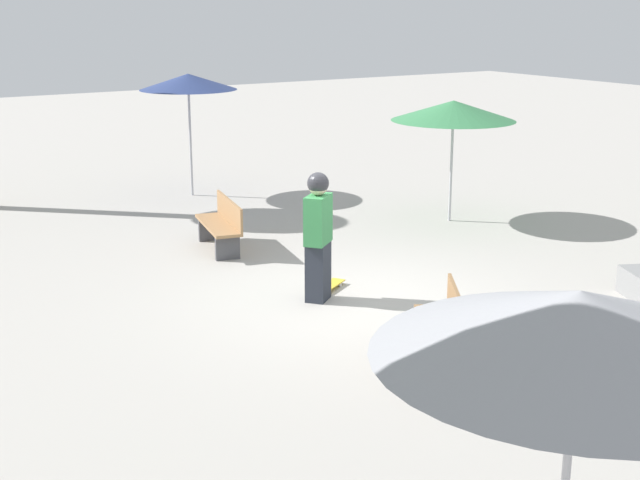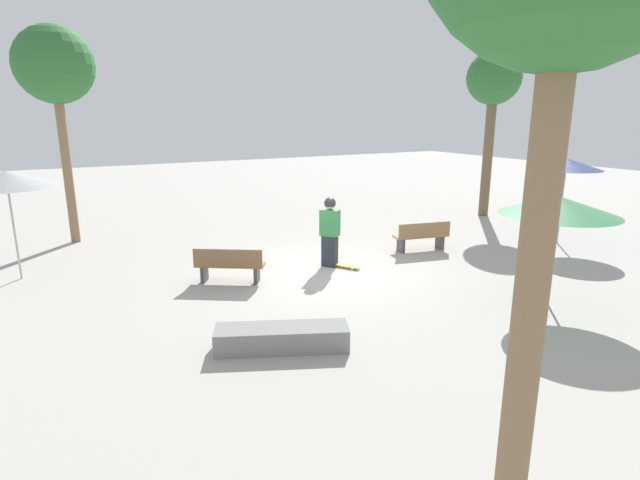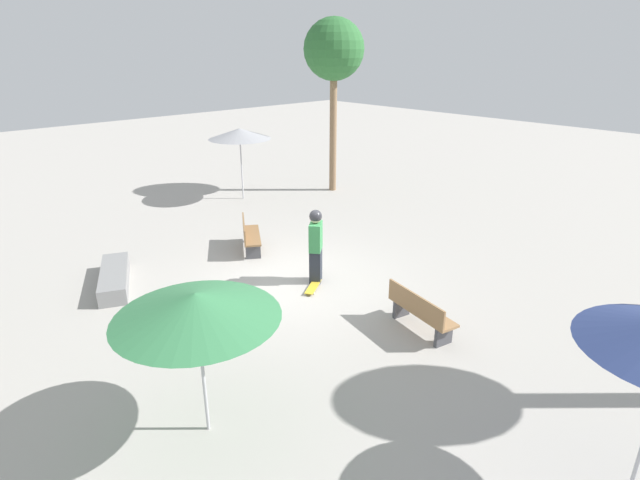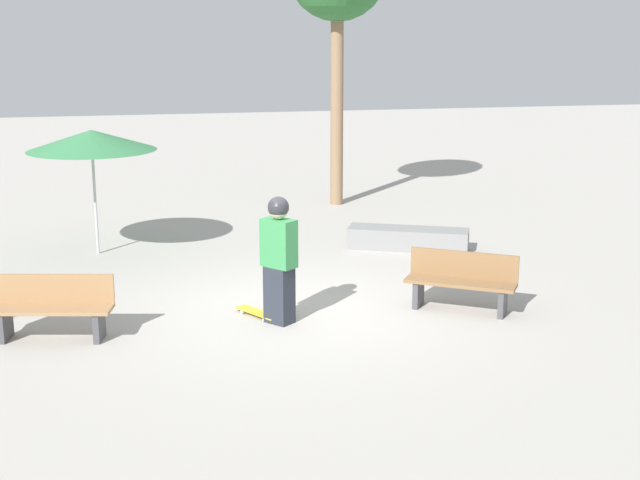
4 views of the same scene
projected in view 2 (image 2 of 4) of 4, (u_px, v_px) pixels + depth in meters
name	position (u px, v px, depth m)	size (l,w,h in m)	color
ground_plane	(326.00, 272.00, 12.48)	(60.00, 60.00, 0.00)	#ADA8A0
skater_main	(330.00, 229.00, 12.72)	(0.54, 0.51, 1.81)	#282D38
skateboard	(345.00, 266.00, 12.80)	(0.79, 0.59, 0.07)	gold
concrete_ledge	(282.00, 338.00, 8.37)	(1.47, 2.28, 0.39)	gray
bench_near	(230.00, 265.00, 11.57)	(1.24, 1.58, 0.85)	#47474C
bench_far	(422.00, 236.00, 14.30)	(0.77, 1.66, 0.85)	#47474C
shade_umbrella_green	(559.00, 206.00, 9.83)	(2.30, 2.30, 2.27)	#B7B7BC
shade_umbrella_navy	(566.00, 164.00, 14.66)	(2.03, 2.03, 2.57)	#B7B7BC
shade_umbrella_grey	(6.00, 179.00, 11.38)	(2.22, 2.22, 2.58)	#B7B7BC
palm_tree_center_right	(55.00, 68.00, 14.14)	(2.19, 2.19, 6.28)	#896B4C
palm_tree_left	(494.00, 83.00, 18.16)	(1.97, 1.97, 6.10)	brown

